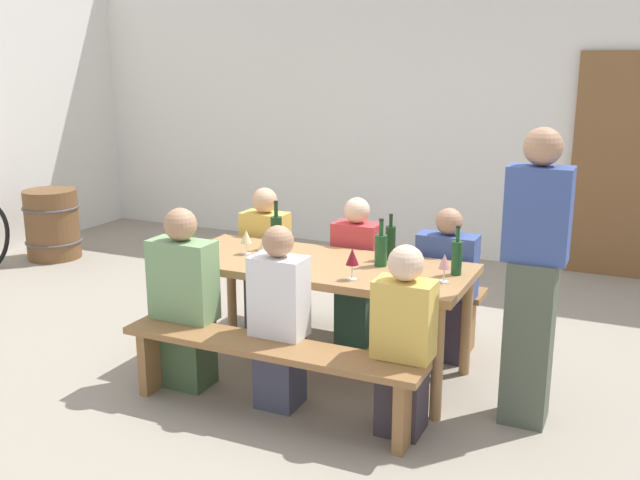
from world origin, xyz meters
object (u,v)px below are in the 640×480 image
object	(u,v)px
wine_bottle_1	(381,249)
seated_guest_near_0	(184,303)
wine_barrel	(52,224)
seated_guest_far_2	(446,289)
standing_host	(533,283)
seated_guest_far_0	(266,262)
bench_far	(359,290)
wine_glass_3	(263,246)
wine_bottle_0	(390,242)
seated_guest_near_1	(279,322)
wine_glass_0	(246,237)
bench_near	(269,360)
seated_guest_near_2	(403,345)
wine_bottle_2	(276,231)
wine_glass_2	(444,262)
wine_bottle_3	(457,257)
tasting_table	(320,274)
wooden_door	(622,167)
seated_guest_far_1	(356,275)
wine_glass_1	(352,257)

from	to	relation	value
wine_bottle_1	seated_guest_near_0	world-z (taller)	seated_guest_near_0
seated_guest_near_0	wine_barrel	bearing A→B (deg)	57.36
seated_guest_far_2	standing_host	world-z (taller)	standing_host
seated_guest_far_0	seated_guest_far_2	xyz separation A→B (m)	(1.41, 0.00, -0.02)
bench_far	wine_glass_3	distance (m)	1.04
wine_glass_3	seated_guest_far_0	world-z (taller)	seated_guest_far_0
wine_bottle_0	standing_host	distance (m)	1.05
seated_guest_near_1	wine_glass_0	bearing A→B (deg)	44.70
wine_glass_0	wine_barrel	world-z (taller)	wine_glass_0
bench_near	seated_guest_near_2	distance (m)	0.79
seated_guest_near_0	seated_guest_far_2	size ratio (longest dim) A/B	1.08
wine_bottle_0	seated_guest_near_1	distance (m)	0.97
wine_bottle_2	wine_glass_2	size ratio (longest dim) A/B	1.93
wine_glass_2	seated_guest_far_2	distance (m)	0.75
bench_near	wine_barrel	size ratio (longest dim) A/B	2.58
wine_bottle_3	seated_guest_near_0	distance (m)	1.71
bench_near	seated_guest_near_2	bearing A→B (deg)	11.20
bench_near	wine_bottle_3	size ratio (longest dim) A/B	6.04
wine_glass_2	seated_guest_far_0	size ratio (longest dim) A/B	0.16
tasting_table	seated_guest_far_0	xyz separation A→B (m)	(-0.71, 0.56, -0.15)
tasting_table	wine_bottle_3	size ratio (longest dim) A/B	6.37
wooden_door	bench_far	world-z (taller)	wooden_door
seated_guest_far_1	wine_glass_3	bearing A→B (deg)	-28.89
seated_guest_far_0	wine_bottle_1	bearing A→B (deg)	67.13
wine_glass_0	wine_bottle_3	bearing A→B (deg)	5.08
bench_near	wine_bottle_0	bearing A→B (deg)	68.20
wine_glass_2	wine_glass_1	bearing A→B (deg)	-161.09
seated_guest_far_1	wine_barrel	bearing A→B (deg)	-102.41
wine_bottle_1	wine_glass_0	world-z (taller)	wine_bottle_1
wooden_door	bench_far	distance (m)	3.02
seated_guest_near_1	standing_host	size ratio (longest dim) A/B	0.66
seated_guest_far_0	wine_glass_2	bearing A→B (deg)	67.79
seated_guest_far_1	wine_glass_0	bearing A→B (deg)	-44.66
seated_guest_near_1	wine_barrel	xyz separation A→B (m)	(-3.68, 1.93, -0.17)
wine_bottle_3	seated_guest_far_2	world-z (taller)	seated_guest_far_2
wooden_door	tasting_table	bearing A→B (deg)	-117.63
seated_guest_far_1	seated_guest_near_0	bearing A→B (deg)	-32.69
wooden_door	wine_bottle_0	bearing A→B (deg)	-113.60
seated_guest_far_1	standing_host	bearing A→B (deg)	62.64
wine_bottle_2	seated_guest_near_2	distance (m)	1.44
seated_guest_far_0	wooden_door	bearing A→B (deg)	137.65
wine_glass_3	seated_guest_near_2	world-z (taller)	seated_guest_near_2
tasting_table	wine_barrel	size ratio (longest dim) A/B	2.72
wine_bottle_3	seated_guest_far_2	bearing A→B (deg)	110.90
seated_guest_near_2	seated_guest_far_1	size ratio (longest dim) A/B	1.00
wine_glass_0	seated_guest_near_1	distance (m)	0.82
seated_guest_near_0	standing_host	distance (m)	2.10
seated_guest_far_2	wine_bottle_1	bearing A→B (deg)	-34.22
tasting_table	seated_guest_far_2	distance (m)	0.91
bench_far	wine_glass_1	xyz separation A→B (m)	(0.33, -0.96, 0.53)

